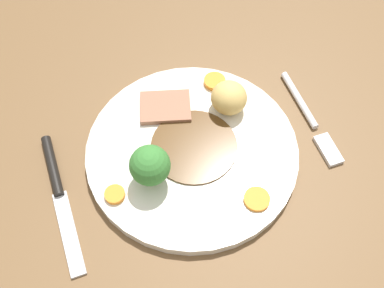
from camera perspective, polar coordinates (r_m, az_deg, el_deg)
The scene contains 11 objects.
dining_table at distance 58.45cm, azimuth -1.36°, elevation -3.18°, with size 120.00×84.00×3.60cm, color brown.
dinner_plate at distance 56.86cm, azimuth -0.00°, elevation -0.90°, with size 26.24×26.24×1.40cm, color silver.
gravy_pool at distance 56.24cm, azimuth 0.25°, elevation -0.28°, with size 10.69×10.69×0.30cm, color #563819.
meat_slice_main at distance 59.38cm, azimuth -3.34°, elevation 4.63°, with size 6.46×4.89×0.80cm, color #9E664C.
roast_potato_left at distance 58.17cm, azimuth 4.63°, elevation 5.77°, with size 4.61×4.54×4.28cm, color #D8B260.
carrot_coin_front at distance 53.68cm, azimuth -9.60°, elevation -6.23°, with size 2.38×2.38×0.62cm, color orange.
carrot_coin_back at distance 53.29cm, azimuth 8.09°, elevation -6.81°, with size 3.06×3.06×0.49cm, color orange.
carrot_coin_side at distance 62.04cm, azimuth 2.84°, elevation 7.79°, with size 2.90×2.90×0.68cm, color orange.
broccoli_floret at distance 51.47cm, azimuth -5.27°, elevation -2.71°, with size 4.72×4.72×5.74cm.
fork at distance 61.84cm, azimuth 14.58°, elevation 2.98°, with size 2.16×15.29×0.90cm.
knife at distance 56.91cm, azimuth -16.36°, elevation -5.44°, with size 1.90×18.52×1.20cm.
Camera 1 is at (8.93, 26.54, 53.10)cm, focal length 42.77 mm.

